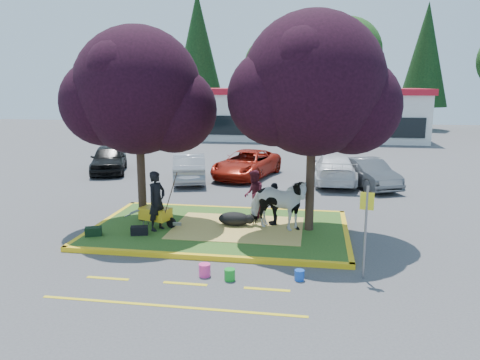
# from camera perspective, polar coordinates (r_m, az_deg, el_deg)

# --- Properties ---
(ground) EXTENTS (90.00, 90.00, 0.00)m
(ground) POSITION_cam_1_polar(r_m,az_deg,el_deg) (15.54, -2.46, -6.26)
(ground) COLOR #424244
(ground) RESTS_ON ground
(median_island) EXTENTS (8.00, 5.00, 0.15)m
(median_island) POSITION_cam_1_polar(r_m,az_deg,el_deg) (15.52, -2.46, -6.00)
(median_island) COLOR #2B5219
(median_island) RESTS_ON ground
(curb_near) EXTENTS (8.30, 0.16, 0.15)m
(curb_near) POSITION_cam_1_polar(r_m,az_deg,el_deg) (13.14, -4.76, -9.34)
(curb_near) COLOR yellow
(curb_near) RESTS_ON ground
(curb_far) EXTENTS (8.30, 0.16, 0.15)m
(curb_far) POSITION_cam_1_polar(r_m,az_deg,el_deg) (17.95, -0.80, -3.54)
(curb_far) COLOR yellow
(curb_far) RESTS_ON ground
(curb_left) EXTENTS (0.16, 5.30, 0.15)m
(curb_left) POSITION_cam_1_polar(r_m,az_deg,el_deg) (16.80, -16.28, -5.09)
(curb_left) COLOR yellow
(curb_left) RESTS_ON ground
(curb_right) EXTENTS (0.16, 5.30, 0.15)m
(curb_right) POSITION_cam_1_polar(r_m,az_deg,el_deg) (15.26, 12.82, -6.60)
(curb_right) COLOR yellow
(curb_right) RESTS_ON ground
(straw_bedding) EXTENTS (4.20, 3.00, 0.01)m
(straw_bedding) POSITION_cam_1_polar(r_m,az_deg,el_deg) (15.39, -0.27, -5.83)
(straw_bedding) COLOR #E2C65D
(straw_bedding) RESTS_ON median_island
(tree_purple_left) EXTENTS (5.06, 4.20, 6.51)m
(tree_purple_left) POSITION_cam_1_polar(r_m,az_deg,el_deg) (15.96, -12.29, 9.89)
(tree_purple_left) COLOR black
(tree_purple_left) RESTS_ON median_island
(tree_purple_right) EXTENTS (5.30, 4.40, 6.82)m
(tree_purple_right) POSITION_cam_1_polar(r_m,az_deg,el_deg) (14.66, 8.98, 10.67)
(tree_purple_right) COLOR black
(tree_purple_right) RESTS_ON median_island
(fire_lane_stripe_a) EXTENTS (1.10, 0.12, 0.01)m
(fire_lane_stripe_a) POSITION_cam_1_polar(r_m,az_deg,el_deg) (12.39, -15.82, -11.46)
(fire_lane_stripe_a) COLOR yellow
(fire_lane_stripe_a) RESTS_ON ground
(fire_lane_stripe_b) EXTENTS (1.10, 0.12, 0.01)m
(fire_lane_stripe_b) POSITION_cam_1_polar(r_m,az_deg,el_deg) (11.72, -6.70, -12.44)
(fire_lane_stripe_b) COLOR yellow
(fire_lane_stripe_b) RESTS_ON ground
(fire_lane_stripe_c) EXTENTS (1.10, 0.12, 0.01)m
(fire_lane_stripe_c) POSITION_cam_1_polar(r_m,az_deg,el_deg) (11.37, 3.30, -13.16)
(fire_lane_stripe_c) COLOR yellow
(fire_lane_stripe_c) RESTS_ON ground
(fire_lane_long) EXTENTS (6.00, 0.10, 0.01)m
(fire_lane_long) POSITION_cam_1_polar(r_m,az_deg,el_deg) (10.69, -8.51, -14.99)
(fire_lane_long) COLOR yellow
(fire_lane_long) RESTS_ON ground
(retail_building) EXTENTS (20.40, 8.40, 4.40)m
(retail_building) POSITION_cam_1_polar(r_m,az_deg,el_deg) (42.55, 7.91, 8.11)
(retail_building) COLOR silver
(retail_building) RESTS_ON ground
(treeline) EXTENTS (46.58, 7.80, 14.63)m
(treeline) POSITION_cam_1_polar(r_m,az_deg,el_deg) (52.20, 7.49, 14.77)
(treeline) COLOR black
(treeline) RESTS_ON ground
(cow) EXTENTS (2.21, 1.44, 1.72)m
(cow) POSITION_cam_1_polar(r_m,az_deg,el_deg) (15.01, 4.60, -2.91)
(cow) COLOR white
(cow) RESTS_ON median_island
(calf) EXTENTS (1.17, 0.82, 0.46)m
(calf) POSITION_cam_1_polar(r_m,az_deg,el_deg) (15.56, -0.70, -4.76)
(calf) COLOR black
(calf) RESTS_ON median_island
(handler) EXTENTS (0.69, 0.82, 1.92)m
(handler) POSITION_cam_1_polar(r_m,az_deg,el_deg) (15.18, -10.11, -2.52)
(handler) COLOR black
(handler) RESTS_ON median_island
(visitor_a) EXTENTS (0.79, 0.93, 1.70)m
(visitor_a) POSITION_cam_1_polar(r_m,az_deg,el_deg) (16.27, 1.70, -1.77)
(visitor_a) COLOR #4D1624
(visitor_a) RESTS_ON median_island
(visitor_b) EXTENTS (0.52, 0.89, 1.43)m
(visitor_b) POSITION_cam_1_polar(r_m,az_deg,el_deg) (15.59, 4.19, -2.91)
(visitor_b) COLOR black
(visitor_b) RESTS_ON median_island
(wheelbarrow) EXTENTS (1.74, 0.86, 0.66)m
(wheelbarrow) POSITION_cam_1_polar(r_m,az_deg,el_deg) (15.59, -10.23, -4.07)
(wheelbarrow) COLOR black
(wheelbarrow) RESTS_ON median_island
(gear_bag_dark) EXTENTS (0.58, 0.42, 0.27)m
(gear_bag_dark) POSITION_cam_1_polar(r_m,az_deg,el_deg) (15.01, -12.17, -6.04)
(gear_bag_dark) COLOR black
(gear_bag_dark) RESTS_ON median_island
(gear_bag_green) EXTENTS (0.58, 0.47, 0.26)m
(gear_bag_green) POSITION_cam_1_polar(r_m,az_deg,el_deg) (15.29, -17.43, -5.99)
(gear_bag_green) COLOR black
(gear_bag_green) RESTS_ON median_island
(sign_post) EXTENTS (0.33, 0.10, 2.37)m
(sign_post) POSITION_cam_1_polar(r_m,az_deg,el_deg) (11.84, 15.09, -5.04)
(sign_post) COLOR slate
(sign_post) RESTS_ON ground
(bucket_green) EXTENTS (0.30, 0.30, 0.29)m
(bucket_green) POSITION_cam_1_polar(r_m,az_deg,el_deg) (11.79, -1.27, -11.46)
(bucket_green) COLOR #179826
(bucket_green) RESTS_ON ground
(bucket_pink) EXTENTS (0.39, 0.39, 0.32)m
(bucket_pink) POSITION_cam_1_polar(r_m,az_deg,el_deg) (12.05, -4.34, -10.89)
(bucket_pink) COLOR #FE3896
(bucket_pink) RESTS_ON ground
(bucket_blue) EXTENTS (0.25, 0.25, 0.26)m
(bucket_blue) POSITION_cam_1_polar(r_m,az_deg,el_deg) (11.89, 7.25, -11.43)
(bucket_blue) COLOR blue
(bucket_blue) RESTS_ON ground
(car_black) EXTENTS (3.16, 4.76, 1.50)m
(car_black) POSITION_cam_1_polar(r_m,az_deg,el_deg) (26.59, -15.70, 2.49)
(car_black) COLOR black
(car_black) RESTS_ON ground
(car_silver) EXTENTS (2.59, 4.53, 1.41)m
(car_silver) POSITION_cam_1_polar(r_m,az_deg,el_deg) (23.38, -6.22, 1.54)
(car_silver) COLOR #93959A
(car_silver) RESTS_ON ground
(car_red) EXTENTS (3.50, 5.45, 1.40)m
(car_red) POSITION_cam_1_polar(r_m,az_deg,el_deg) (24.30, 0.83, 1.97)
(car_red) COLOR #9F1B0D
(car_red) RESTS_ON ground
(car_white) EXTENTS (2.07, 4.93, 1.42)m
(car_white) POSITION_cam_1_polar(r_m,az_deg,el_deg) (23.34, 11.42, 1.37)
(car_white) COLOR white
(car_white) RESTS_ON ground
(car_grey) EXTENTS (2.93, 4.32, 1.35)m
(car_grey) POSITION_cam_1_polar(r_m,az_deg,el_deg) (22.73, 15.32, 0.82)
(car_grey) COLOR #4F5256
(car_grey) RESTS_ON ground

